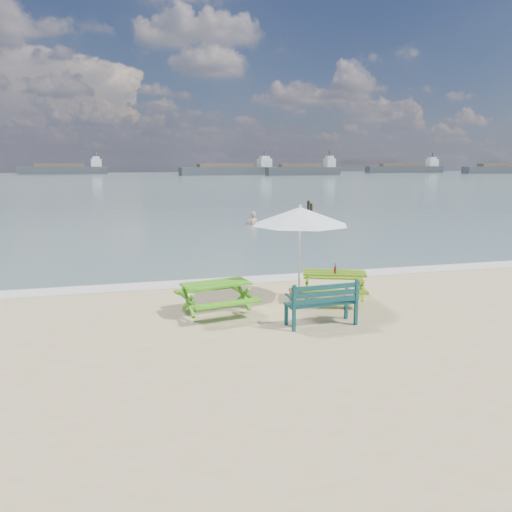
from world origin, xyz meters
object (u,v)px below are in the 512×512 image
object	(u,v)px
park_bench	(321,312)
swimmer	(252,228)
patio_umbrella	(300,216)
beer_bottle	(335,270)
picnic_table_right	(334,287)
side_table	(299,296)
picnic_table_left	(216,299)

from	to	relation	value
park_bench	swimmer	distance (m)	17.14
patio_umbrella	beer_bottle	bearing A→B (deg)	-15.02
picnic_table_right	patio_umbrella	distance (m)	1.95
side_table	patio_umbrella	size ratio (longest dim) A/B	0.20
picnic_table_left	swimmer	world-z (taller)	picnic_table_left
side_table	beer_bottle	bearing A→B (deg)	-15.02
park_bench	side_table	bearing A→B (deg)	85.88
park_bench	side_table	distance (m)	1.71
park_bench	side_table	xyz separation A→B (m)	(0.12, 1.71, -0.12)
picnic_table_left	patio_umbrella	xyz separation A→B (m)	(2.08, 0.39, 1.74)
park_bench	picnic_table_left	bearing A→B (deg)	146.09
picnic_table_left	beer_bottle	distance (m)	2.94
park_bench	patio_umbrella	distance (m)	2.48
park_bench	patio_umbrella	xyz separation A→B (m)	(0.12, 1.71, 1.80)
picnic_table_left	park_bench	xyz separation A→B (m)	(1.95, -1.31, -0.06)
picnic_table_left	beer_bottle	size ratio (longest dim) A/B	7.59
picnic_table_left	beer_bottle	world-z (taller)	beer_bottle
picnic_table_right	swimmer	world-z (taller)	picnic_table_right
picnic_table_left	swimmer	size ratio (longest dim) A/B	1.06
swimmer	picnic_table_left	bearing A→B (deg)	-107.15
picnic_table_left	park_bench	world-z (taller)	park_bench
side_table	swimmer	distance (m)	15.43
patio_umbrella	beer_bottle	size ratio (longest dim) A/B	11.38
picnic_table_right	side_table	xyz separation A→B (m)	(-0.88, 0.06, -0.19)
swimmer	patio_umbrella	bearing A→B (deg)	-100.20
patio_umbrella	side_table	bearing A→B (deg)	90.00
picnic_table_right	swimmer	size ratio (longest dim) A/B	1.17
patio_umbrella	swimmer	distance (m)	15.60
picnic_table_right	patio_umbrella	bearing A→B (deg)	176.16
beer_bottle	picnic_table_right	bearing A→B (deg)	71.20
side_table	picnic_table_left	bearing A→B (deg)	-169.28
park_bench	beer_bottle	distance (m)	1.83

